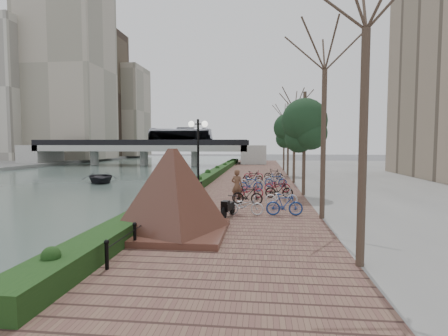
# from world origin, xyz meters

# --- Properties ---
(ground) EXTENTS (220.00, 220.00, 0.00)m
(ground) POSITION_xyz_m (0.00, 0.00, 0.00)
(ground) COLOR #59595B
(ground) RESTS_ON ground
(river_water) EXTENTS (30.00, 130.00, 0.02)m
(river_water) POSITION_xyz_m (-15.00, 25.00, 0.01)
(river_water) COLOR #42524D
(river_water) RESTS_ON ground
(promenade) EXTENTS (8.00, 75.00, 0.50)m
(promenade) POSITION_xyz_m (4.00, 17.50, 0.25)
(promenade) COLOR brown
(promenade) RESTS_ON ground
(inland_pavement) EXTENTS (24.00, 75.00, 0.50)m
(inland_pavement) POSITION_xyz_m (20.00, 17.50, 0.25)
(inland_pavement) COLOR slate
(inland_pavement) RESTS_ON ground
(hedge) EXTENTS (1.10, 56.00, 0.60)m
(hedge) POSITION_xyz_m (0.60, 20.00, 0.80)
(hedge) COLOR #153312
(hedge) RESTS_ON promenade
(chain_fence) EXTENTS (0.10, 14.10, 0.70)m
(chain_fence) POSITION_xyz_m (1.40, 2.00, 0.85)
(chain_fence) COLOR black
(chain_fence) RESTS_ON promenade
(granite_monument) EXTENTS (5.43, 5.43, 3.09)m
(granite_monument) POSITION_xyz_m (2.21, -1.35, 2.06)
(granite_monument) COLOR #43271C
(granite_monument) RESTS_ON promenade
(lamppost) EXTENTS (1.02, 0.32, 4.52)m
(lamppost) POSITION_xyz_m (2.08, 4.34, 3.79)
(lamppost) COLOR black
(lamppost) RESTS_ON promenade
(motorcycle) EXTENTS (0.77, 1.52, 0.91)m
(motorcycle) POSITION_xyz_m (3.91, 1.76, 0.95)
(motorcycle) COLOR black
(motorcycle) RESTS_ON promenade
(pedestrian) EXTENTS (0.78, 0.63, 1.84)m
(pedestrian) POSITION_xyz_m (4.00, 5.71, 1.42)
(pedestrian) COLOR brown
(pedestrian) RESTS_ON promenade
(bicycle_parking) EXTENTS (2.40, 17.32, 1.00)m
(bicycle_parking) POSITION_xyz_m (5.49, 10.17, 0.97)
(bicycle_parking) COLOR silver
(bicycle_parking) RESTS_ON promenade
(street_trees) EXTENTS (3.20, 37.12, 6.80)m
(street_trees) POSITION_xyz_m (8.00, 12.68, 3.69)
(street_trees) COLOR #3B2D22
(street_trees) RESTS_ON promenade
(bridge) EXTENTS (36.00, 10.77, 6.50)m
(bridge) POSITION_xyz_m (-13.66, 45.00, 3.37)
(bridge) COLOR #A3A49E
(bridge) RESTS_ON ground
(boat) EXTENTS (5.19, 5.74, 0.98)m
(boat) POSITION_xyz_m (-10.14, 18.49, 0.51)
(boat) COLOR black
(boat) RESTS_ON river_water
(far_buildings) EXTENTS (35.00, 38.00, 38.00)m
(far_buildings) POSITION_xyz_m (-41.66, 65.91, 16.12)
(far_buildings) COLOR #A59B8A
(far_buildings) RESTS_ON far_bank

